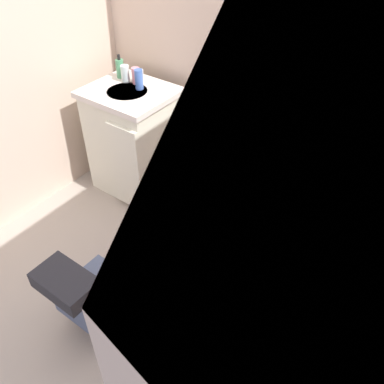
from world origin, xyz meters
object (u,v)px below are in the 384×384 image
(person_plumber, at_px, (124,274))
(soap_dispenser, at_px, (120,68))
(paper_towel_roll, at_px, (249,259))
(bottle_blue, at_px, (139,79))
(faucet, at_px, (142,76))
(tissue_box, at_px, (337,151))
(bottle_pink, at_px, (136,76))
(bottle_clear, at_px, (125,74))
(toilet, at_px, (323,220))
(vanity_cabinet, at_px, (134,140))
(toiletry_bag, at_px, (365,159))

(person_plumber, bearing_deg, soap_dispenser, 131.21)
(paper_towel_roll, bearing_deg, bottle_blue, 164.09)
(faucet, height_order, paper_towel_roll, faucet)
(tissue_box, bearing_deg, bottle_pink, -178.49)
(bottle_clear, bearing_deg, paper_towel_roll, -15.32)
(person_plumber, relative_size, bottle_blue, 7.76)
(faucet, height_order, bottle_pink, bottle_pink)
(toilet, distance_m, paper_towel_roll, 0.51)
(toilet, distance_m, tissue_box, 0.44)
(person_plumber, distance_m, bottle_blue, 1.30)
(vanity_cabinet, bearing_deg, person_plumber, -52.16)
(tissue_box, bearing_deg, toilet, -63.57)
(toiletry_bag, xyz_separation_m, soap_dispenser, (-1.76, -0.03, 0.08))
(bottle_clear, relative_size, bottle_pink, 1.05)
(vanity_cabinet, height_order, soap_dispenser, soap_dispenser)
(vanity_cabinet, bearing_deg, toilet, 2.49)
(toilet, relative_size, person_plumber, 0.70)
(person_plumber, relative_size, bottle_pink, 9.43)
(toiletry_bag, distance_m, bottle_blue, 1.53)
(paper_towel_roll, bearing_deg, soap_dispenser, 164.27)
(toilet, height_order, bottle_pink, bottle_pink)
(tissue_box, relative_size, toiletry_bag, 1.77)
(toilet, height_order, person_plumber, toilet)
(toiletry_bag, height_order, bottle_blue, bottle_blue)
(toilet, relative_size, tissue_box, 3.41)
(faucet, distance_m, soap_dispenser, 0.19)
(toilet, xyz_separation_m, soap_dispenser, (-1.66, 0.06, 0.52))
(bottle_clear, bearing_deg, toilet, -1.09)
(soap_dispenser, distance_m, paper_towel_roll, 1.61)
(toilet, bearing_deg, soap_dispenser, 177.84)
(faucet, xyz_separation_m, tissue_box, (1.42, 0.01, -0.07))
(soap_dispenser, xyz_separation_m, bottle_pink, (0.16, -0.01, -0.01))
(person_plumber, xyz_separation_m, bottle_blue, (-0.61, 0.90, 0.71))
(toilet, relative_size, bottle_clear, 6.35)
(tissue_box, xyz_separation_m, bottle_clear, (-1.53, -0.06, 0.08))
(bottle_pink, bearing_deg, soap_dispenser, 176.34)
(soap_dispenser, relative_size, bottle_pink, 1.47)
(vanity_cabinet, bearing_deg, bottle_clear, 140.38)
(tissue_box, relative_size, bottle_pink, 1.95)
(soap_dispenser, bearing_deg, vanity_cabinet, -33.10)
(tissue_box, bearing_deg, bottle_blue, -176.19)
(bottle_clear, bearing_deg, bottle_blue, -11.08)
(toilet, xyz_separation_m, bottle_blue, (-1.42, -0.00, 0.52))
(toilet, height_order, soap_dispenser, soap_dispenser)
(bottle_clear, xyz_separation_m, paper_towel_roll, (1.28, -0.35, -0.77))
(toiletry_bag, height_order, bottle_clear, bottle_clear)
(soap_dispenser, bearing_deg, bottle_pink, -3.66)
(faucet, xyz_separation_m, person_plumber, (0.66, -0.99, -0.69))
(soap_dispenser, height_order, paper_towel_roll, soap_dispenser)
(vanity_cabinet, bearing_deg, toiletry_bag, 5.62)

